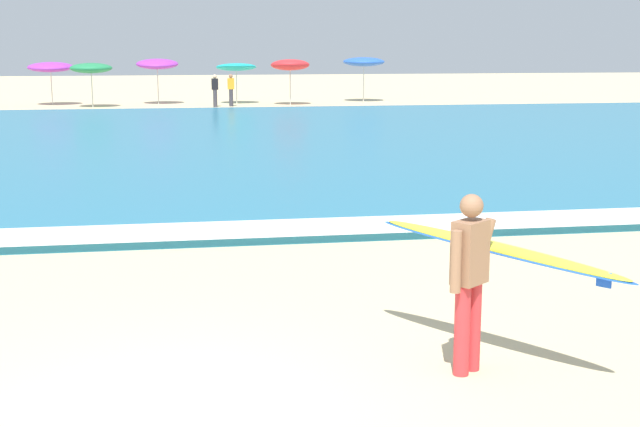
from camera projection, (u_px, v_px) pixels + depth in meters
name	position (u px, v px, depth m)	size (l,w,h in m)	color
ground_plane	(172.00, 413.00, 7.49)	(160.00, 160.00, 0.00)	beige
sea	(170.00, 143.00, 26.98)	(120.00, 28.00, 0.14)	teal
surf_foam	(170.00, 232.00, 13.99)	(120.00, 1.34, 0.01)	white
surfer_with_board	(484.00, 262.00, 8.41)	(1.97, 2.42, 1.73)	red
beach_umbrella_2	(50.00, 67.00, 44.16)	(2.26, 2.28, 2.20)	beige
beach_umbrella_3	(91.00, 68.00, 42.59)	(2.02, 2.03, 2.15)	beige
beach_umbrella_4	(157.00, 64.00, 44.85)	(2.13, 2.16, 2.37)	beige
beach_umbrella_5	(236.00, 67.00, 45.25)	(2.08, 2.11, 2.14)	beige
beach_umbrella_6	(290.00, 65.00, 44.28)	(1.96, 1.98, 2.32)	beige
beach_umbrella_7	(364.00, 62.00, 46.83)	(2.22, 2.23, 2.35)	beige
beachgoer_near_row_left	(231.00, 89.00, 43.42)	(0.32, 0.20, 1.58)	#383842
beachgoer_near_row_mid	(215.00, 90.00, 43.00)	(0.32, 0.20, 1.58)	#383842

